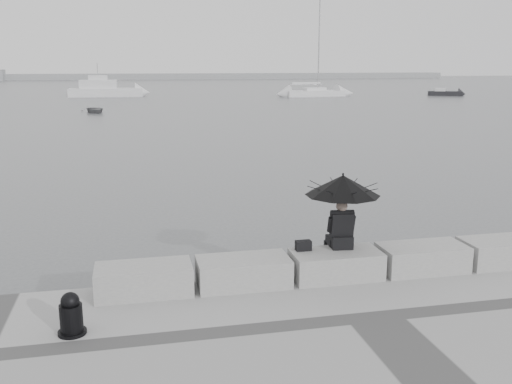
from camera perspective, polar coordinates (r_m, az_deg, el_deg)
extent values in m
plane|color=#4B4E51|center=(11.11, 7.06, -10.10)|extent=(360.00, 360.00, 0.00)
cube|color=gray|center=(9.84, -11.14, -8.61)|extent=(1.60, 0.80, 0.50)
cube|color=gray|center=(10.00, -1.27, -8.01)|extent=(1.60, 0.80, 0.50)
cube|color=gray|center=(10.44, 7.99, -7.22)|extent=(1.60, 0.80, 0.50)
cube|color=gray|center=(11.13, 16.28, -6.36)|extent=(1.60, 0.80, 0.50)
cube|color=gray|center=(12.01, 23.46, -5.50)|extent=(1.60, 0.80, 0.50)
sphere|color=#726056|center=(10.40, 8.58, -1.39)|extent=(0.21, 0.21, 0.21)
cylinder|color=black|center=(10.37, 8.61, -1.03)|extent=(0.02, 0.02, 1.00)
cone|color=black|center=(10.30, 8.67, 0.68)|extent=(1.36, 1.36, 0.37)
sphere|color=black|center=(10.26, 8.70, 1.79)|extent=(0.04, 0.04, 0.04)
cube|color=black|center=(10.34, 4.76, -5.36)|extent=(0.28, 0.16, 0.18)
cylinder|color=black|center=(8.80, -17.89, -13.22)|extent=(0.41, 0.41, 0.06)
cylinder|color=black|center=(8.72, -17.98, -12.04)|extent=(0.32, 0.32, 0.46)
sphere|color=black|center=(8.61, -18.11, -10.34)|extent=(0.26, 0.26, 0.26)
cube|color=gray|center=(164.71, -11.42, 11.25)|extent=(180.00, 6.00, 1.60)
cube|color=silver|center=(77.75, 5.86, 9.74)|extent=(8.12, 2.97, 0.90)
cube|color=silver|center=(77.72, 5.87, 10.18)|extent=(2.90, 1.80, 0.50)
cylinder|color=gray|center=(77.69, 5.97, 14.50)|extent=(0.16, 0.16, 12.00)
cylinder|color=gray|center=(77.69, 5.88, 10.66)|extent=(4.48, 0.42, 0.10)
cube|color=silver|center=(79.52, -14.75, 9.57)|extent=(9.59, 3.03, 1.20)
cube|color=silver|center=(79.47, -14.80, 10.36)|extent=(4.81, 2.31, 1.20)
cube|color=silver|center=(79.45, -14.83, 11.01)|extent=(2.42, 1.66, 0.60)
cylinder|color=gray|center=(79.43, -14.88, 11.80)|extent=(0.08, 0.08, 1.60)
cube|color=black|center=(83.58, 18.36, 9.31)|extent=(4.72, 3.38, 0.70)
cube|color=silver|center=(83.56, 18.38, 9.65)|extent=(1.73, 1.66, 0.50)
imported|color=gray|center=(53.59, -15.82, 7.92)|extent=(3.30, 2.21, 0.52)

